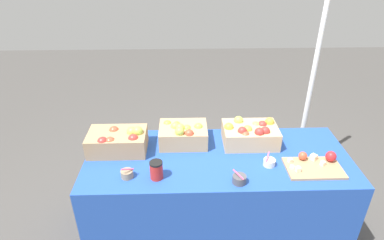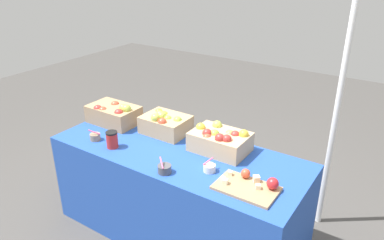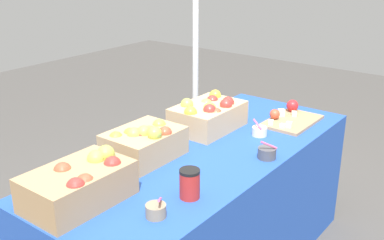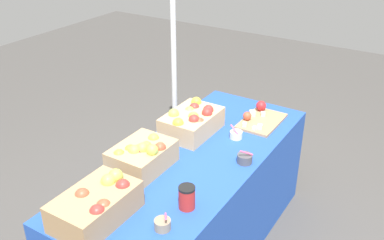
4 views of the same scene
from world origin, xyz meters
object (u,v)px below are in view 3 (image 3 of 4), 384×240
(apple_crate_right, at_px, (208,115))
(sample_bowl_near, at_px, (267,153))
(apple_crate_middle, at_px, (144,142))
(cutting_board_front, at_px, (290,118))
(apple_crate_left, at_px, (80,184))
(sample_bowl_far, at_px, (156,210))
(coffee_cup, at_px, (190,184))
(tent_pole, at_px, (196,58))
(sample_bowl_mid, at_px, (259,131))

(apple_crate_right, xyz_separation_m, sample_bowl_near, (-0.15, -0.46, -0.05))
(apple_crate_right, relative_size, sample_bowl_near, 3.99)
(apple_crate_middle, height_order, cutting_board_front, apple_crate_middle)
(apple_crate_left, xyz_separation_m, sample_bowl_far, (0.10, -0.31, -0.06))
(sample_bowl_near, relative_size, coffee_cup, 0.81)
(cutting_board_front, height_order, tent_pole, tent_pole)
(apple_crate_middle, bearing_deg, coffee_cup, -112.72)
(sample_bowl_near, relative_size, sample_bowl_far, 1.05)
(sample_bowl_mid, relative_size, coffee_cup, 0.71)
(sample_bowl_mid, relative_size, tent_pole, 0.05)
(cutting_board_front, xyz_separation_m, sample_bowl_mid, (-0.31, 0.03, 0.00))
(apple_crate_right, xyz_separation_m, sample_bowl_far, (-0.88, -0.38, -0.06))
(sample_bowl_mid, relative_size, sample_bowl_far, 0.92)
(apple_crate_left, distance_m, apple_crate_middle, 0.48)
(cutting_board_front, bearing_deg, sample_bowl_far, -176.93)
(cutting_board_front, xyz_separation_m, sample_bowl_near, (-0.54, -0.15, 0.01))
(apple_crate_middle, bearing_deg, tent_pole, 25.84)
(sample_bowl_near, height_order, sample_bowl_mid, sample_bowl_near)
(sample_bowl_mid, bearing_deg, sample_bowl_far, -174.12)
(apple_crate_middle, distance_m, sample_bowl_near, 0.60)
(coffee_cup, bearing_deg, sample_bowl_mid, 8.23)
(apple_crate_left, relative_size, tent_pole, 0.22)
(sample_bowl_mid, bearing_deg, coffee_cup, -171.77)
(apple_crate_left, height_order, sample_bowl_mid, apple_crate_left)
(cutting_board_front, xyz_separation_m, coffee_cup, (-1.08, -0.08, 0.04))
(sample_bowl_near, bearing_deg, apple_crate_right, 71.86)
(apple_crate_middle, relative_size, apple_crate_right, 0.88)
(apple_crate_left, distance_m, sample_bowl_far, 0.33)
(sample_bowl_far, bearing_deg, apple_crate_middle, 47.60)
(apple_crate_left, distance_m, cutting_board_front, 1.40)
(apple_crate_right, distance_m, tent_pole, 0.88)
(coffee_cup, bearing_deg, apple_crate_middle, 67.28)
(sample_bowl_near, distance_m, sample_bowl_mid, 0.29)
(apple_crate_right, bearing_deg, cutting_board_front, -38.63)
(sample_bowl_mid, height_order, coffee_cup, coffee_cup)
(cutting_board_front, bearing_deg, apple_crate_middle, 159.61)
(sample_bowl_far, distance_m, tent_pole, 1.81)
(tent_pole, bearing_deg, sample_bowl_near, -127.42)
(sample_bowl_far, bearing_deg, tent_pole, 32.30)
(apple_crate_right, height_order, cutting_board_front, apple_crate_right)
(cutting_board_front, distance_m, coffee_cup, 1.08)
(sample_bowl_far, height_order, tent_pole, tent_pole)
(tent_pole, bearing_deg, sample_bowl_mid, -122.97)
(apple_crate_middle, relative_size, tent_pole, 0.19)
(apple_crate_left, relative_size, cutting_board_front, 1.11)
(apple_crate_left, distance_m, apple_crate_right, 0.98)
(cutting_board_front, height_order, coffee_cup, coffee_cup)
(apple_crate_left, xyz_separation_m, coffee_cup, (0.30, -0.32, -0.02))
(apple_crate_left, height_order, coffee_cup, apple_crate_left)
(cutting_board_front, bearing_deg, sample_bowl_near, -165.05)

